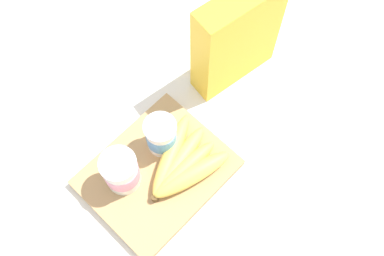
% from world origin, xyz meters
% --- Properties ---
extents(ground_plane, '(2.40, 2.40, 0.00)m').
position_xyz_m(ground_plane, '(0.00, 0.00, 0.00)').
color(ground_plane, silver).
extents(cutting_board, '(0.28, 0.23, 0.02)m').
position_xyz_m(cutting_board, '(0.00, 0.00, 0.01)').
color(cutting_board, tan).
rests_on(cutting_board, ground_plane).
extents(cereal_box, '(0.20, 0.09, 0.25)m').
position_xyz_m(cereal_box, '(0.29, 0.06, 0.13)').
color(cereal_box, yellow).
rests_on(cereal_box, ground_plane).
extents(yogurt_cup_front, '(0.07, 0.07, 0.10)m').
position_xyz_m(yogurt_cup_front, '(-0.06, 0.04, 0.07)').
color(yogurt_cup_front, white).
rests_on(yogurt_cup_front, cutting_board).
extents(yogurt_cup_back, '(0.07, 0.07, 0.09)m').
position_xyz_m(yogurt_cup_back, '(0.05, 0.03, 0.06)').
color(yogurt_cup_back, white).
rests_on(yogurt_cup_back, cutting_board).
extents(banana_bunch, '(0.19, 0.15, 0.04)m').
position_xyz_m(banana_bunch, '(0.04, -0.03, 0.04)').
color(banana_bunch, '#EAC650').
rests_on(banana_bunch, cutting_board).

